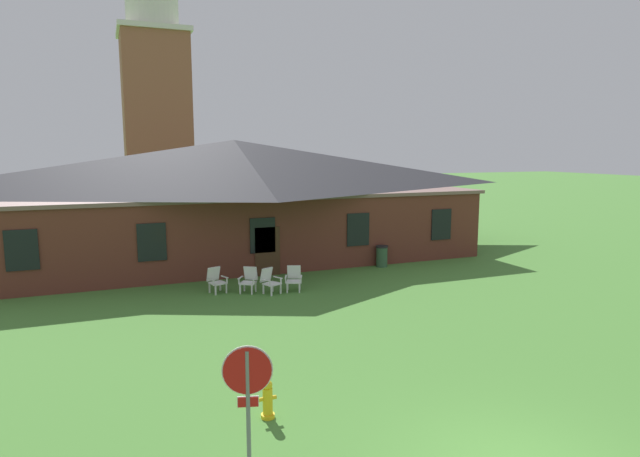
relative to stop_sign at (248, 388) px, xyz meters
name	(u,v)px	position (x,y,z in m)	size (l,w,h in m)	color
brick_building	(235,197)	(4.13, 18.75, 1.35)	(23.38, 10.40, 5.85)	brown
dome_tower	(156,100)	(1.94, 35.28, 7.54)	(5.18, 5.18, 19.98)	#93563D
stop_sign	(248,388)	(0.00, 0.00, 0.00)	(0.78, 0.25, 2.32)	slate
lawn_chair_by_porch	(216,279)	(1.75, 11.81, -1.13)	(0.76, 0.81, 0.96)	silver
lawn_chair_near_door	(249,279)	(2.91, 11.39, -1.13)	(0.85, 0.87, 0.96)	white
lawn_chair_left_end	(270,280)	(3.59, 10.94, -1.13)	(0.81, 0.84, 0.96)	white
lawn_chair_middle	(294,278)	(4.55, 10.96, -1.13)	(0.78, 0.83, 0.96)	white
fire_hydrant	(268,400)	(0.87, 1.93, -1.25)	(0.36, 0.28, 0.79)	gold
trash_bin	(382,256)	(9.72, 13.45, -1.13)	(0.56, 0.56, 0.98)	#335638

